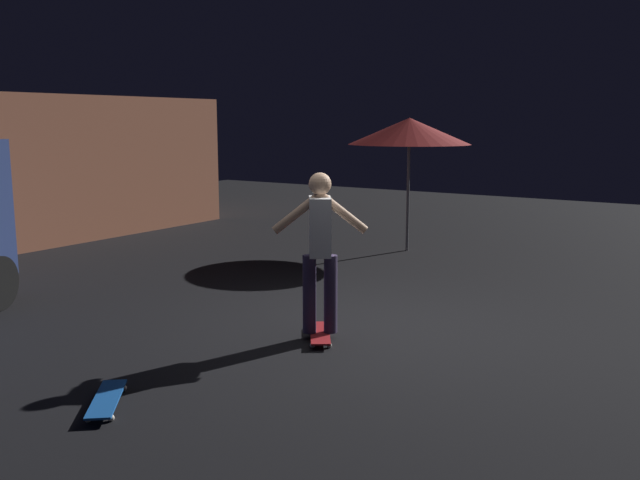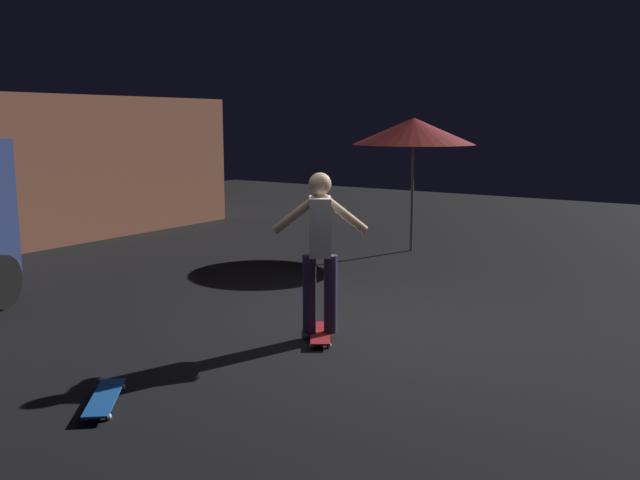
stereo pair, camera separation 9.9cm
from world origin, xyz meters
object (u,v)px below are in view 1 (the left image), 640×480
(patio_umbrella, at_px, (409,131))
(skateboard_spare, at_px, (107,399))
(skateboard_ridden, at_px, (320,334))
(skater, at_px, (320,241))

(patio_umbrella, distance_m, skateboard_spare, 7.74)
(skateboard_ridden, distance_m, skater, 0.98)
(patio_umbrella, xyz_separation_m, skateboard_spare, (-7.40, -0.97, -2.02))
(skateboard_spare, height_order, skater, skater)
(skateboard_ridden, bearing_deg, skateboard_spare, 168.59)
(patio_umbrella, height_order, skateboard_ridden, patio_umbrella)
(skateboard_spare, bearing_deg, skateboard_ridden, -11.41)
(skateboard_ridden, height_order, skater, skater)
(patio_umbrella, height_order, skater, patio_umbrella)
(skateboard_ridden, relative_size, skater, 0.45)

